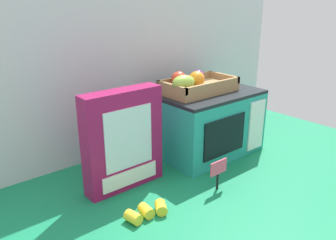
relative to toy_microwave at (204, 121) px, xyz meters
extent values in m
plane|color=#147A4C|center=(-0.21, -0.04, -0.12)|extent=(1.70, 1.70, 0.00)
cube|color=silver|center=(-0.21, 0.21, 0.25)|extent=(1.61, 0.03, 0.73)
cube|color=teal|center=(0.00, 0.00, -0.01)|extent=(0.39, 0.29, 0.23)
cube|color=black|center=(0.00, 0.00, 0.12)|extent=(0.39, 0.29, 0.01)
cube|color=black|center=(-0.05, -0.15, -0.01)|extent=(0.20, 0.01, 0.14)
cube|color=white|center=(0.13, -0.15, -0.01)|extent=(0.09, 0.01, 0.19)
cube|color=#A37F51|center=(-0.03, 0.00, 0.13)|extent=(0.28, 0.16, 0.03)
cube|color=#A37F51|center=(-0.03, -0.07, 0.16)|extent=(0.28, 0.01, 0.02)
cube|color=#A37F51|center=(-0.03, 0.07, 0.16)|extent=(0.28, 0.01, 0.02)
cube|color=#A37F51|center=(-0.16, 0.00, 0.16)|extent=(0.01, 0.16, 0.02)
cube|color=#A37F51|center=(0.10, 0.00, 0.16)|extent=(0.01, 0.16, 0.02)
sphere|color=#E04228|center=(-0.10, 0.03, 0.18)|extent=(0.06, 0.06, 0.06)
sphere|color=#72287F|center=(0.00, 0.04, 0.17)|extent=(0.05, 0.05, 0.05)
ellipsoid|color=#9EC647|center=(-0.13, -0.02, 0.18)|extent=(0.09, 0.07, 0.06)
sphere|color=orange|center=(-0.06, -0.01, 0.18)|extent=(0.06, 0.06, 0.06)
cube|color=#99144C|center=(-0.39, -0.04, 0.04)|extent=(0.26, 0.06, 0.32)
cube|color=silver|center=(-0.39, -0.07, 0.05)|extent=(0.17, 0.00, 0.19)
cube|color=white|center=(-0.39, -0.07, -0.08)|extent=(0.20, 0.00, 0.05)
cylinder|color=black|center=(-0.18, -0.24, -0.09)|extent=(0.01, 0.01, 0.06)
cube|color=#F44C6B|center=(-0.18, -0.25, -0.04)|extent=(0.07, 0.00, 0.05)
cylinder|color=yellow|center=(-0.40, -0.23, -0.11)|extent=(0.05, 0.05, 0.03)
cylinder|color=yellow|center=(-0.44, -0.21, -0.11)|extent=(0.04, 0.05, 0.03)
cylinder|color=yellow|center=(-0.48, -0.22, -0.11)|extent=(0.04, 0.05, 0.03)
camera|label=1|loc=(-0.92, -0.88, 0.45)|focal=36.80mm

